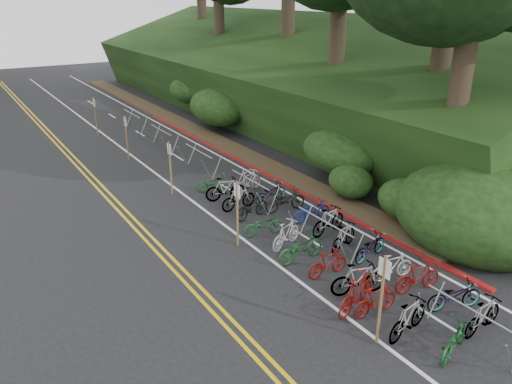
# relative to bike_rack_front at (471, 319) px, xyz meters

# --- Properties ---
(ground) EXTENTS (120.00, 120.00, 0.00)m
(ground) POSITION_rel_bike_rack_front_xyz_m (-2.88, 3.07, -0.79)
(ground) COLOR black
(ground) RESTS_ON ground
(road_markings) EXTENTS (7.47, 80.00, 0.01)m
(road_markings) POSITION_rel_bike_rack_front_xyz_m (-2.24, 13.17, -0.79)
(road_markings) COLOR gold
(road_markings) RESTS_ON ground
(red_curb) EXTENTS (0.25, 28.00, 0.10)m
(red_curb) POSITION_rel_bike_rack_front_xyz_m (2.82, 15.07, -0.74)
(red_curb) COLOR maroon
(red_curb) RESTS_ON ground
(embankment) EXTENTS (14.30, 48.14, 9.11)m
(embankment) POSITION_rel_bike_rack_front_xyz_m (10.08, 22.11, 1.77)
(embankment) COLOR black
(embankment) RESTS_ON ground
(bike_rack_front) EXTENTS (1.10, 2.77, 1.09)m
(bike_rack_front) POSITION_rel_bike_rack_front_xyz_m (0.00, 0.00, 0.00)
(bike_rack_front) COLOR #95979C
(bike_rack_front) RESTS_ON ground
(bike_racks_rest) EXTENTS (1.14, 23.00, 1.17)m
(bike_racks_rest) POSITION_rel_bike_rack_front_xyz_m (0.12, 16.07, 0.06)
(bike_racks_rest) COLOR #95979C
(bike_racks_rest) RESTS_ON ground
(signpost_near) EXTENTS (0.08, 0.40, 2.61)m
(signpost_near) POSITION_rel_bike_rack_front_xyz_m (-1.96, 1.32, 0.70)
(signpost_near) COLOR brown
(signpost_near) RESTS_ON ground
(signposts_rest) EXTENTS (0.08, 18.40, 2.50)m
(signposts_rest) POSITION_rel_bike_rack_front_xyz_m (-2.28, 17.07, 0.64)
(signposts_rest) COLOR brown
(signposts_rest) RESTS_ON ground
(bike_front) EXTENTS (1.07, 1.98, 1.14)m
(bike_front) POSITION_rel_bike_rack_front_xyz_m (-1.42, 2.72, -0.22)
(bike_front) COLOR maroon
(bike_front) RESTS_ON ground
(bike_valet) EXTENTS (3.17, 15.03, 1.09)m
(bike_valet) POSITION_rel_bike_rack_front_xyz_m (0.07, 6.42, -0.30)
(bike_valet) COLOR #144C1E
(bike_valet) RESTS_ON ground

